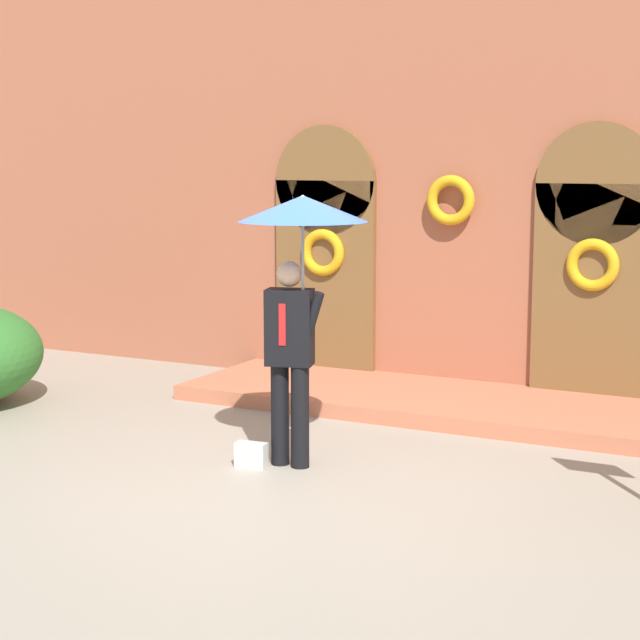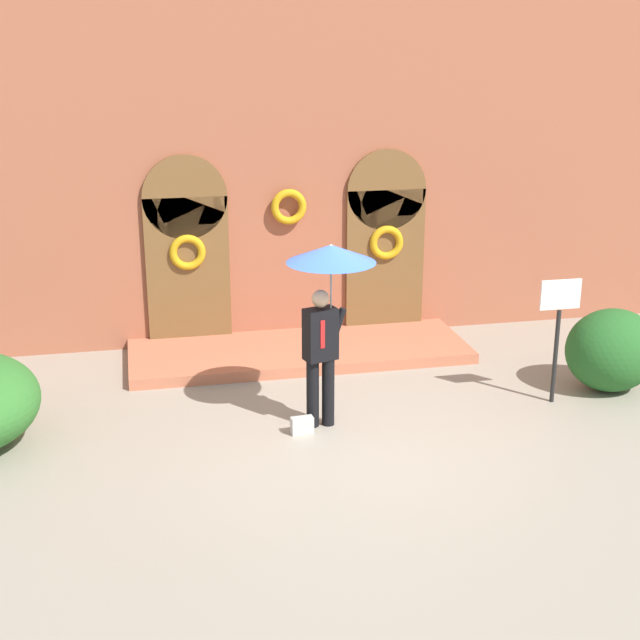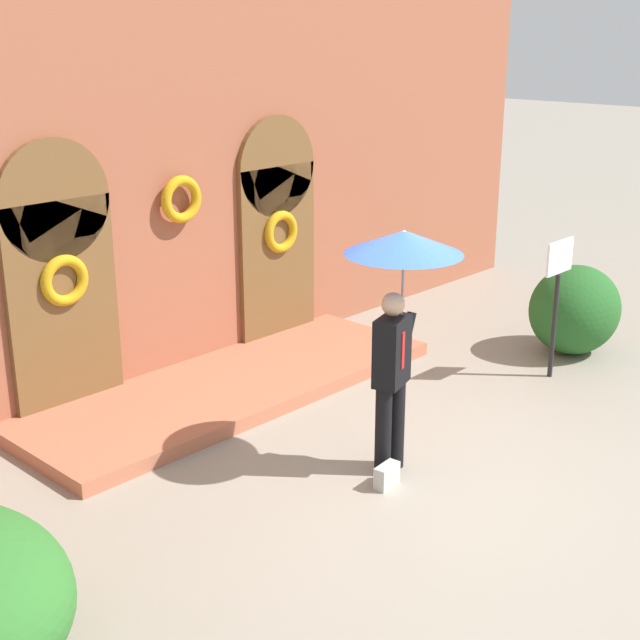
{
  "view_description": "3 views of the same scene",
  "coord_description": "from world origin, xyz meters",
  "px_view_note": "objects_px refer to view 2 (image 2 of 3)",
  "views": [
    {
      "loc": [
        4.17,
        -7.45,
        2.69
      ],
      "look_at": [
        -0.49,
        1.62,
        1.12
      ],
      "focal_mm": 60.0,
      "sensor_mm": 36.0,
      "label": 1
    },
    {
      "loc": [
        -2.4,
        -9.71,
        4.8
      ],
      "look_at": [
        0.07,
        1.86,
        0.96
      ],
      "focal_mm": 50.0,
      "sensor_mm": 36.0,
      "label": 2
    },
    {
      "loc": [
        -6.34,
        -4.37,
        4.13
      ],
      "look_at": [
        0.09,
        1.71,
        1.19
      ],
      "focal_mm": 50.0,
      "sensor_mm": 36.0,
      "label": 3
    }
  ],
  "objects_px": {
    "sign_post": "(558,320)",
    "shrub_right": "(612,350)",
    "person_with_umbrella": "(328,281)",
    "handbag": "(302,425)"
  },
  "relations": [
    {
      "from": "sign_post",
      "to": "shrub_right",
      "type": "height_order",
      "value": "sign_post"
    },
    {
      "from": "sign_post",
      "to": "shrub_right",
      "type": "distance_m",
      "value": 1.16
    },
    {
      "from": "sign_post",
      "to": "shrub_right",
      "type": "xyz_separation_m",
      "value": [
        0.98,
        0.24,
        -0.58
      ]
    },
    {
      "from": "sign_post",
      "to": "shrub_right",
      "type": "relative_size",
      "value": 1.32
    },
    {
      "from": "person_with_umbrella",
      "to": "shrub_right",
      "type": "bearing_deg",
      "value": 4.52
    },
    {
      "from": "person_with_umbrella",
      "to": "handbag",
      "type": "relative_size",
      "value": 8.44
    },
    {
      "from": "person_with_umbrella",
      "to": "shrub_right",
      "type": "xyz_separation_m",
      "value": [
        4.12,
        0.33,
        -1.33
      ]
    },
    {
      "from": "sign_post",
      "to": "handbag",
      "type": "bearing_deg",
      "value": -175.33
    },
    {
      "from": "handbag",
      "to": "sign_post",
      "type": "bearing_deg",
      "value": -1.13
    },
    {
      "from": "handbag",
      "to": "shrub_right",
      "type": "height_order",
      "value": "shrub_right"
    }
  ]
}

